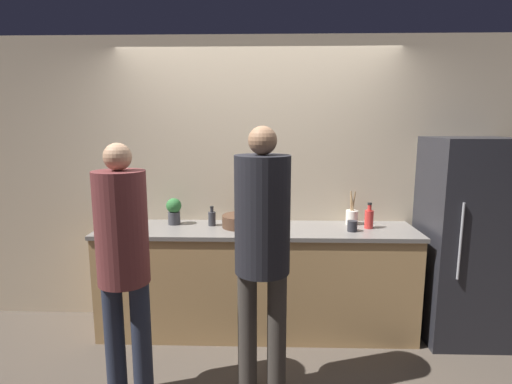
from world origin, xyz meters
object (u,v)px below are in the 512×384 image
at_px(refrigerator, 465,240).
at_px(utensil_crock, 352,217).
at_px(person_center, 262,239).
at_px(potted_plant, 174,210).
at_px(fruit_bowl, 242,221).
at_px(bottle_dark, 212,218).
at_px(person_left, 123,254).
at_px(bottle_green, 261,212).
at_px(bottle_red, 369,218).
at_px(cup_black, 352,226).

height_order(refrigerator, utensil_crock, refrigerator).
relative_size(person_center, potted_plant, 7.69).
distance_m(fruit_bowl, bottle_dark, 0.27).
height_order(person_center, fruit_bowl, person_center).
bearing_deg(person_left, person_center, 5.51).
bearing_deg(utensil_crock, bottle_green, 175.36).
height_order(refrigerator, bottle_red, refrigerator).
bearing_deg(person_left, fruit_bowl, 54.27).
bearing_deg(fruit_bowl, utensil_crock, 6.95).
height_order(person_left, bottle_red, person_left).
bearing_deg(fruit_bowl, person_left, -125.73).
bearing_deg(fruit_bowl, cup_black, -7.34).
height_order(fruit_bowl, utensil_crock, utensil_crock).
distance_m(bottle_dark, bottle_green, 0.46).
bearing_deg(refrigerator, cup_black, -176.96).
bearing_deg(person_center, potted_plant, 129.92).
height_order(refrigerator, potted_plant, refrigerator).
bearing_deg(bottle_dark, potted_plant, 173.82).
distance_m(refrigerator, bottle_green, 1.76).
height_order(fruit_bowl, cup_black, fruit_bowl).
height_order(person_center, bottle_red, person_center).
xyz_separation_m(refrigerator, person_left, (-2.60, -0.90, 0.15)).
xyz_separation_m(utensil_crock, bottle_green, (-0.81, 0.07, 0.03)).
height_order(person_left, person_center, person_center).
bearing_deg(bottle_green, refrigerator, -8.35).
xyz_separation_m(bottle_green, cup_black, (0.77, -0.31, -0.05)).
xyz_separation_m(utensil_crock, bottle_red, (0.12, -0.13, 0.02)).
xyz_separation_m(refrigerator, bottle_green, (-1.73, 0.25, 0.18)).
bearing_deg(cup_black, potted_plant, 172.77).
xyz_separation_m(fruit_bowl, bottle_red, (1.10, -0.01, 0.03)).
bearing_deg(bottle_red, fruit_bowl, 179.22).
height_order(fruit_bowl, bottle_green, bottle_green).
bearing_deg(bottle_green, potted_plant, -171.94).
xyz_separation_m(fruit_bowl, utensil_crock, (0.98, 0.12, 0.02)).
bearing_deg(bottle_red, utensil_crock, 131.24).
xyz_separation_m(utensil_crock, bottle_dark, (-1.25, -0.08, -0.00)).
height_order(bottle_green, potted_plant, bottle_green).
relative_size(refrigerator, bottle_dark, 9.92).
bearing_deg(person_left, utensil_crock, 32.96).
xyz_separation_m(refrigerator, potted_plant, (-2.51, 0.14, 0.21)).
distance_m(bottle_dark, bottle_red, 1.36).
bearing_deg(fruit_bowl, potted_plant, 172.95).
bearing_deg(refrigerator, utensil_crock, 168.43).
bearing_deg(potted_plant, cup_black, -7.23).
distance_m(person_center, potted_plant, 1.25).
bearing_deg(bottle_green, bottle_red, -12.15).
bearing_deg(bottle_red, person_left, -152.04).
bearing_deg(cup_black, bottle_dark, 172.48).
distance_m(person_left, bottle_red, 2.03).
bearing_deg(utensil_crock, potted_plant, -178.41).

